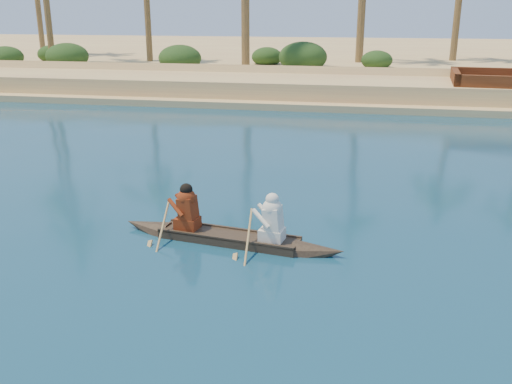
# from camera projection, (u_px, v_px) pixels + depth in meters

# --- Properties ---
(sandy_embankment) EXTENTS (150.00, 51.00, 1.50)m
(sandy_embankment) POSITION_uv_depth(u_px,v_px,m) (395.00, 61.00, 52.11)
(sandy_embankment) COLOR #E0C77E
(sandy_embankment) RESTS_ON ground
(shrub_cluster) EXTENTS (100.00, 6.00, 2.40)m
(shrub_cluster) POSITION_uv_depth(u_px,v_px,m) (405.00, 72.00, 37.53)
(shrub_cluster) COLOR #1B3914
(shrub_cluster) RESTS_ON ground
(canoe) EXTENTS (5.57, 1.59, 1.52)m
(canoe) POSITION_uv_depth(u_px,v_px,m) (229.00, 230.00, 13.37)
(canoe) COLOR #3E2F22
(canoe) RESTS_ON ground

